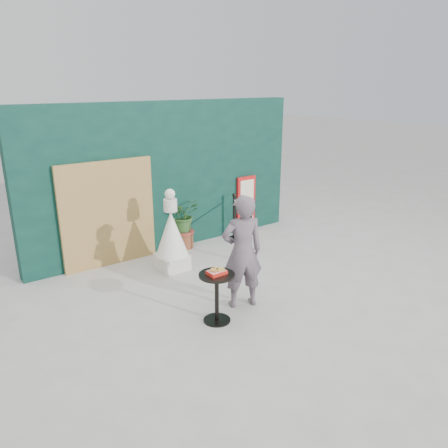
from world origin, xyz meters
The scene contains 10 objects.
ground centered at (0.00, 0.00, 0.00)m, with size 60.00×60.00×0.00m, color #ADAAA5.
back_wall centered at (0.00, 3.15, 1.50)m, with size 6.00×0.30×3.00m, color #092B25.
bamboo_fence centered at (-1.40, 2.94, 1.00)m, with size 1.80×0.08×2.00m, color tan.
woman centered at (-0.38, 0.20, 0.89)m, with size 0.65×0.43×1.78m, color #675863.
menu_board centered at (1.90, 2.95, 0.65)m, with size 0.50×0.07×1.30m.
statue centered at (-0.57, 2.06, 0.63)m, with size 0.60×0.60×1.54m.
cafe_table centered at (-0.98, 0.03, 0.50)m, with size 0.52×0.52×0.75m.
food_basket centered at (-0.97, 0.03, 0.79)m, with size 0.26×0.19×0.11m.
planter centered at (0.18, 2.88, 0.62)m, with size 0.63×0.55×1.08m.
stanchion_barrier centered at (1.08, 2.08, 0.49)m, with size 0.84×1.54×1.03m.
Camera 1 is at (-4.21, -4.62, 3.35)m, focal length 35.00 mm.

